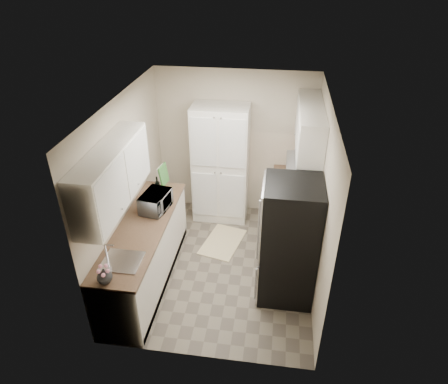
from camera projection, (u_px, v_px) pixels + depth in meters
The scene contains 16 objects.
ground at pixel (221, 264), 5.97m from camera, with size 3.20×3.20×0.00m, color #665B4C.
room_shell at pixel (219, 168), 5.13m from camera, with size 2.64×3.24×2.52m.
pantry_cabinet at pixel (221, 164), 6.60m from camera, with size 0.90×0.55×2.00m, color silver.
base_cabinet_left at pixel (145, 254), 5.50m from camera, with size 0.60×2.30×0.88m, color silver.
countertop_left at pixel (142, 227), 5.26m from camera, with size 0.63×2.33×0.04m, color brown.
base_cabinet_right at pixel (290, 202), 6.64m from camera, with size 0.60×0.80×0.88m, color silver.
countertop_right at pixel (293, 178), 6.40m from camera, with size 0.63×0.83×0.04m, color brown.
electric_range at pixel (289, 229), 5.94m from camera, with size 0.71×0.78×1.13m.
refrigerator at pixel (289, 242), 5.07m from camera, with size 0.70×0.72×1.70m, color #B7B7BC.
microwave at pixel (156, 202), 5.52m from camera, with size 0.47×0.32×0.26m, color silver.
wine_bottle at pixel (158, 187), 5.82m from camera, with size 0.07×0.07×0.29m, color black.
flower_vase at pixel (104, 276), 4.32m from camera, with size 0.17×0.17×0.17m, color white.
cutting_board at pixel (164, 175), 6.13m from camera, with size 0.02×0.25×0.31m, color #428F3D.
toaster_oven at pixel (299, 174), 6.27m from camera, with size 0.29×0.36×0.21m, color #A6A6AA.
fruit_basket at pixel (298, 165), 6.18m from camera, with size 0.25×0.25×0.11m, color #D75C1B, non-canonical shape.
kitchen_mat at pixel (223, 242), 6.43m from camera, with size 0.53×0.85×0.01m, color beige.
Camera 1 is at (0.69, -4.50, 4.01)m, focal length 32.00 mm.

